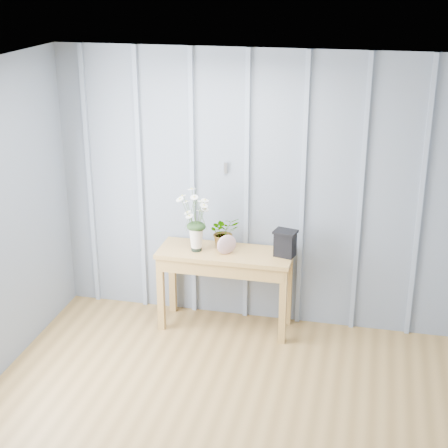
% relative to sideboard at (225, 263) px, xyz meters
% --- Properties ---
extents(room_shell, '(4.00, 4.50, 2.50)m').
position_rel_sideboard_xyz_m(room_shell, '(0.39, -1.08, 1.35)').
color(room_shell, gray).
rests_on(room_shell, ground).
extents(sideboard, '(1.20, 0.45, 0.75)m').
position_rel_sideboard_xyz_m(sideboard, '(0.00, 0.00, 0.00)').
color(sideboard, '#AB8041').
rests_on(sideboard, ground).
extents(daisy_vase, '(0.42, 0.32, 0.59)m').
position_rel_sideboard_xyz_m(daisy_vase, '(-0.26, -0.03, 0.49)').
color(daisy_vase, black).
rests_on(daisy_vase, sideboard).
extents(spider_plant, '(0.34, 0.33, 0.29)m').
position_rel_sideboard_xyz_m(spider_plant, '(-0.03, 0.10, 0.26)').
color(spider_plant, '#193416').
rests_on(spider_plant, sideboard).
extents(felt_disc_vessel, '(0.18, 0.15, 0.18)m').
position_rel_sideboard_xyz_m(felt_disc_vessel, '(0.02, -0.06, 0.21)').
color(felt_disc_vessel, '#8E4E66').
rests_on(felt_disc_vessel, sideboard).
extents(carved_box, '(0.22, 0.19, 0.24)m').
position_rel_sideboard_xyz_m(carved_box, '(0.53, 0.02, 0.24)').
color(carved_box, black).
rests_on(carved_box, sideboard).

